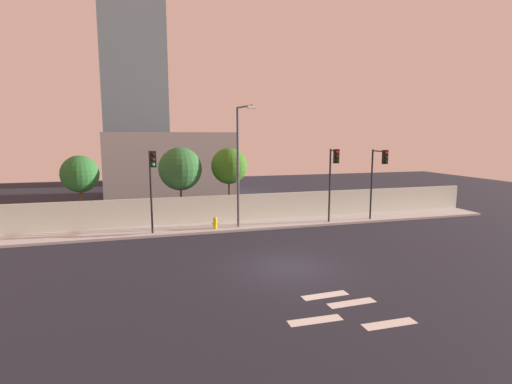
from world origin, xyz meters
TOP-DOWN VIEW (x-y plane):
  - ground_plane at (0.00, 0.00)m, footprint 80.00×80.00m
  - sidewalk at (0.00, 8.20)m, footprint 36.00×2.40m
  - perimeter_wall at (0.00, 9.49)m, footprint 36.00×0.18m
  - crosswalk_marking at (0.31, -4.53)m, footprint 3.95×3.03m
  - traffic_light_left at (-5.70, 7.00)m, footprint 0.40×1.29m
  - traffic_light_center at (8.90, 6.76)m, footprint 0.34×1.75m
  - traffic_light_right at (5.74, 7.09)m, footprint 0.34×1.11m
  - street_lamp_curbside at (-0.44, 7.45)m, footprint 0.75×2.34m
  - fire_hydrant at (-2.00, 7.66)m, footprint 0.44×0.26m
  - roadside_tree_leftmost at (-10.05, 10.66)m, footprint 2.34×2.34m
  - roadside_tree_midleft at (-3.81, 10.66)m, footprint 2.91×2.91m
  - roadside_tree_midright at (-0.44, 10.66)m, footprint 2.51×2.51m
  - low_building_distant at (-3.59, 23.49)m, footprint 12.40×6.00m
  - tower_on_skyline at (-6.93, 35.49)m, footprint 7.67×5.00m

SIDE VIEW (x-z plane):
  - ground_plane at x=0.00m, z-range 0.00..0.00m
  - crosswalk_marking at x=0.31m, z-range 0.00..0.01m
  - sidewalk at x=0.00m, z-range 0.00..0.15m
  - fire_hydrant at x=-2.00m, z-range 0.18..0.92m
  - perimeter_wall at x=0.00m, z-range 0.15..1.95m
  - low_building_distant at x=-3.59m, z-range 0.00..6.27m
  - roadside_tree_leftmost at x=-10.05m, z-range 1.16..5.84m
  - traffic_light_center at x=8.90m, z-range 1.27..6.11m
  - roadside_tree_midleft at x=-3.81m, z-range 1.12..6.27m
  - traffic_light_right at x=5.74m, z-range 1.25..6.15m
  - traffic_light_left at x=-5.70m, z-range 1.26..6.16m
  - roadside_tree_midright at x=-0.44m, z-range 1.27..6.35m
  - street_lamp_curbside at x=-0.44m, z-range 0.83..8.32m
  - tower_on_skyline at x=-6.93m, z-range 0.00..33.74m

